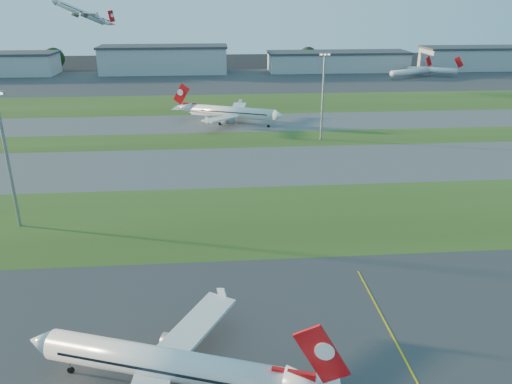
{
  "coord_description": "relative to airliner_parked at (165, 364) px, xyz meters",
  "views": [
    {
      "loc": [
        -17.02,
        -37.97,
        41.14
      ],
      "look_at": [
        -9.88,
        48.31,
        7.0
      ],
      "focal_mm": 35.0,
      "sensor_mm": 36.0,
      "label": 1
    }
  ],
  "objects": [
    {
      "name": "taxiway_a",
      "position": [
        23.32,
        78.67,
        -3.69
      ],
      "size": [
        300.0,
        32.0,
        0.01
      ],
      "primitive_type": "cube",
      "color": "#515154",
      "rests_on": "ground"
    },
    {
      "name": "airliner_taxiing",
      "position": [
        11.75,
        123.75,
        0.37
      ],
      "size": [
        34.83,
        29.63,
        11.58
      ],
      "rotation": [
        0.0,
        0.0,
        2.73
      ],
      "color": "silver",
      "rests_on": "ground"
    },
    {
      "name": "grass_strip_a",
      "position": [
        23.32,
        45.67,
        -3.69
      ],
      "size": [
        300.0,
        34.0,
        0.01
      ],
      "primitive_type": "cube",
      "color": "#2F4617",
      "rests_on": "ground"
    },
    {
      "name": "tree_east",
      "position": [
        138.32,
        260.67,
        2.46
      ],
      "size": [
        10.45,
        10.45,
        11.4
      ],
      "color": "black",
      "rests_on": "ground"
    },
    {
      "name": "taxiway_b",
      "position": [
        23.32,
        125.67,
        -3.69
      ],
      "size": [
        300.0,
        26.0,
        0.01
      ],
      "primitive_type": "cube",
      "color": "#515154",
      "rests_on": "ground"
    },
    {
      "name": "hangar_west",
      "position": [
        -21.68,
        248.67,
        3.94
      ],
      "size": [
        71.4,
        23.0,
        15.2
      ],
      "color": "#999BA1",
      "rests_on": "ground"
    },
    {
      "name": "hangar_east",
      "position": [
        78.32,
        248.67,
        1.94
      ],
      "size": [
        81.6,
        23.0,
        11.2
      ],
      "color": "#999BA1",
      "rests_on": "ground"
    },
    {
      "name": "grass_strip_c",
      "position": [
        23.32,
        158.67,
        -3.69
      ],
      "size": [
        300.0,
        40.0,
        0.01
      ],
      "primitive_type": "cube",
      "color": "#2F4617",
      "rests_on": "ground"
    },
    {
      "name": "tree_mid_west",
      "position": [
        3.32,
        259.67,
        2.14
      ],
      "size": [
        9.9,
        9.9,
        10.8
      ],
      "color": "black",
      "rests_on": "ground"
    },
    {
      "name": "tree_mid_east",
      "position": [
        63.32,
        262.67,
        3.11
      ],
      "size": [
        11.55,
        11.55,
        12.6
      ],
      "color": "black",
      "rests_on": "ground"
    },
    {
      "name": "apron_far",
      "position": [
        23.32,
        218.67,
        -3.69
      ],
      "size": [
        400.0,
        80.0,
        0.01
      ],
      "primitive_type": "cube",
      "color": "#333335",
      "rests_on": "ground"
    },
    {
      "name": "hangar_far_east",
      "position": [
        178.32,
        248.67,
        2.94
      ],
      "size": [
        96.9,
        23.0,
        13.2
      ],
      "color": "#999BA1",
      "rests_on": "ground"
    },
    {
      "name": "light_mast_west",
      "position": [
        -31.68,
        45.67,
        11.12
      ],
      "size": [
        3.2,
        0.7,
        25.8
      ],
      "color": "gray",
      "rests_on": "ground"
    },
    {
      "name": "grass_strip_b",
      "position": [
        23.32,
        103.67,
        -3.69
      ],
      "size": [
        300.0,
        18.0,
        0.01
      ],
      "primitive_type": "cube",
      "color": "#2F4617",
      "rests_on": "ground"
    },
    {
      "name": "mini_jet_far",
      "position": [
        125.72,
        225.02,
        -0.42
      ],
      "size": [
        26.53,
        14.13,
        9.48
      ],
      "rotation": [
        0.0,
        0.0,
        -0.45
      ],
      "color": "silver",
      "rests_on": "ground"
    },
    {
      "name": "mini_jet_near",
      "position": [
        110.83,
        218.92,
        -0.42
      ],
      "size": [
        26.78,
        13.6,
        9.48
      ],
      "rotation": [
        0.0,
        0.0,
        0.42
      ],
      "color": "silver",
      "rests_on": "ground"
    },
    {
      "name": "airliner_departing",
      "position": [
        -56.45,
        215.8,
        29.92
      ],
      "size": [
        24.8,
        21.7,
        9.49
      ],
      "rotation": [
        0.0,
        0.0,
        0.67
      ],
      "color": "silver"
    },
    {
      "name": "light_mast_centre",
      "position": [
        38.32,
        101.67,
        11.12
      ],
      "size": [
        3.2,
        0.7,
        25.8
      ],
      "color": "gray",
      "rests_on": "ground"
    },
    {
      "name": "airliner_parked",
      "position": [
        0.0,
        0.0,
        0.0
      ],
      "size": [
        32.54,
        27.47,
        10.53
      ],
      "rotation": [
        0.0,
        0.0,
        -0.32
      ],
      "color": "silver",
      "rests_on": "ground"
    },
    {
      "name": "tree_west",
      "position": [
        -86.68,
        263.67,
        3.44
      ],
      "size": [
        12.1,
        12.1,
        13.2
      ],
      "color": "black",
      "rests_on": "ground"
    }
  ]
}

